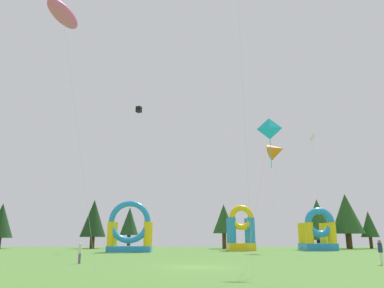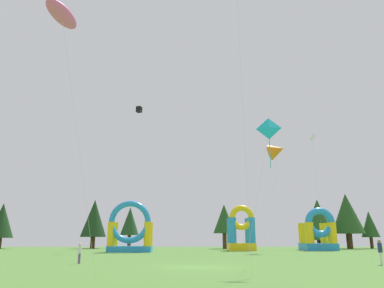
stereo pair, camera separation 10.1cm
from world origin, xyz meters
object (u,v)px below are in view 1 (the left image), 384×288
object	(u,v)px
kite_white_diamond	(312,139)
kite_pink_parafoil	(63,15)
kite_orange_delta	(277,150)
kite_black_box	(139,110)
kite_cyan_diamond	(269,129)
inflatable_orange_dome	(241,233)
inflatable_yellow_castle	(318,235)
person_far_side	(80,251)
person_near_camera	(380,250)
inflatable_red_slide	(130,233)

from	to	relation	value
kite_white_diamond	kite_pink_parafoil	xyz separation A→B (m)	(-23.05, -32.24, -2.53)
kite_white_diamond	kite_orange_delta	size ratio (longest dim) A/B	0.98
kite_black_box	kite_cyan_diamond	world-z (taller)	kite_black_box
kite_black_box	kite_cyan_diamond	bearing A→B (deg)	-69.98
inflatable_orange_dome	inflatable_yellow_castle	bearing A→B (deg)	1.73
kite_cyan_diamond	person_far_side	world-z (taller)	kite_cyan_diamond
kite_pink_parafoil	person_far_side	xyz separation A→B (m)	(-2.38, 15.03, -11.48)
kite_black_box	kite_pink_parafoil	xyz separation A→B (m)	(1.48, -41.45, -9.64)
person_near_camera	inflatable_red_slide	distance (m)	34.31
person_near_camera	inflatable_yellow_castle	xyz separation A→B (m)	(6.55, 31.99, 1.37)
inflatable_yellow_castle	kite_pink_parafoil	bearing A→B (deg)	-121.25
kite_orange_delta	inflatable_yellow_castle	bearing A→B (deg)	44.29
inflatable_red_slide	person_far_side	bearing A→B (deg)	-91.34
kite_white_diamond	kite_cyan_diamond	xyz separation A→B (m)	(-11.80, -25.75, -6.31)
kite_cyan_diamond	kite_orange_delta	bearing A→B (deg)	74.99
kite_orange_delta	person_far_side	bearing A→B (deg)	-134.22
kite_black_box	kite_pink_parafoil	distance (m)	42.58
person_near_camera	kite_cyan_diamond	bearing A→B (deg)	-37.17
person_near_camera	inflatable_red_slide	world-z (taller)	inflatable_red_slide
kite_white_diamond	person_near_camera	bearing A→B (deg)	-96.36
kite_orange_delta	kite_pink_parafoil	distance (m)	42.47
kite_orange_delta	kite_cyan_diamond	distance (m)	32.76
kite_white_diamond	kite_orange_delta	distance (m)	6.40
kite_cyan_diamond	inflatable_red_slide	bearing A→B (deg)	111.94
kite_pink_parafoil	inflatable_red_slide	size ratio (longest dim) A/B	1.80
kite_black_box	person_far_side	bearing A→B (deg)	-91.94
kite_white_diamond	kite_orange_delta	world-z (taller)	kite_orange_delta
kite_black_box	kite_cyan_diamond	size ratio (longest dim) A/B	2.44
kite_white_diamond	inflatable_yellow_castle	xyz separation A→B (m)	(4.45, 13.08, -12.49)
kite_pink_parafoil	inflatable_yellow_castle	xyz separation A→B (m)	(27.50, 45.33, -9.96)
kite_cyan_diamond	inflatable_red_slide	distance (m)	35.50
kite_white_diamond	kite_black_box	distance (m)	27.16
kite_orange_delta	inflatable_orange_dome	size ratio (longest dim) A/B	2.26
kite_cyan_diamond	inflatable_yellow_castle	size ratio (longest dim) A/B	1.38
kite_white_diamond	person_near_camera	size ratio (longest dim) A/B	8.35
kite_orange_delta	person_near_camera	xyz separation A→B (m)	(1.34, -24.29, -13.44)
kite_orange_delta	kite_black_box	bearing A→B (deg)	169.71
kite_pink_parafoil	inflatable_orange_dome	size ratio (longest dim) A/B	1.83
person_near_camera	inflatable_yellow_castle	bearing A→B (deg)	-173.95
kite_white_diamond	kite_black_box	size ratio (longest dim) A/B	0.69
inflatable_yellow_castle	inflatable_orange_dome	size ratio (longest dim) A/B	0.95
inflatable_red_slide	kite_pink_parafoil	bearing A→B (deg)	-87.32
inflatable_orange_dome	kite_white_diamond	bearing A→B (deg)	-57.63
kite_pink_parafoil	person_near_camera	bearing A→B (deg)	32.48
kite_pink_parafoil	person_far_side	world-z (taller)	kite_pink_parafoil
inflatable_yellow_castle	inflatable_orange_dome	bearing A→B (deg)	-178.27
person_far_side	inflatable_red_slide	bearing A→B (deg)	14.45
kite_orange_delta	person_near_camera	size ratio (longest dim) A/B	8.51
kite_pink_parafoil	inflatable_orange_dome	distance (m)	48.37
kite_black_box	inflatable_orange_dome	xyz separation A→B (m)	(16.49, 3.50, -19.38)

